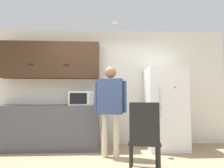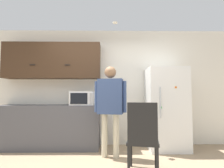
% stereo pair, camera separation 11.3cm
% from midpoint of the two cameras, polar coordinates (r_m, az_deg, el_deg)
% --- Properties ---
extents(back_wall, '(6.00, 0.06, 2.70)m').
position_cam_midpoint_polar(back_wall, '(4.16, -4.45, -0.82)').
color(back_wall, silver).
rests_on(back_wall, ground_plane).
extents(counter, '(2.16, 0.55, 0.93)m').
position_cam_midpoint_polar(counter, '(4.10, -20.92, -12.96)').
color(counter, '#4C4C51').
rests_on(counter, ground_plane).
extents(upper_cabinets, '(2.16, 0.35, 0.80)m').
position_cam_midpoint_polar(upper_cabinets, '(4.22, -19.98, 7.18)').
color(upper_cabinets, '#3D2819').
extents(microwave, '(0.50, 0.40, 0.29)m').
position_cam_midpoint_polar(microwave, '(3.82, -10.71, -4.63)').
color(microwave, white).
rests_on(microwave, counter).
extents(person, '(0.60, 0.30, 1.69)m').
position_cam_midpoint_polar(person, '(3.30, -1.52, -5.53)').
color(person, beige).
rests_on(person, ground_plane).
extents(refrigerator, '(0.81, 0.71, 1.73)m').
position_cam_midpoint_polar(refrigerator, '(3.99, 16.07, -7.54)').
color(refrigerator, white).
rests_on(refrigerator, ground_plane).
extents(chair, '(0.53, 0.53, 1.04)m').
position_cam_midpoint_polar(chair, '(2.67, 9.26, -16.15)').
color(chair, black).
rests_on(chair, ground_plane).
extents(ceiling_light, '(0.11, 0.11, 0.01)m').
position_cam_midpoint_polar(ceiling_light, '(3.92, -0.01, 19.39)').
color(ceiling_light, white).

